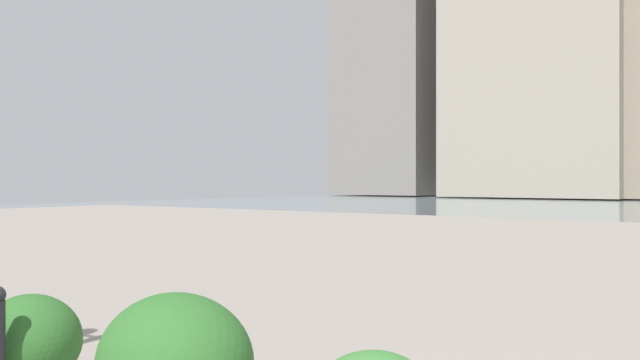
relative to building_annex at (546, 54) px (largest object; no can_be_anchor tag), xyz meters
The scene contains 3 objects.
building_annex is the anchor object (origin of this frame).
building_highrise 17.58m from the building_annex, ahead, with size 10.87×12.79×38.23m.
shrub_low 68.48m from the building_annex, 103.01° to the left, with size 0.84×0.76×0.71m.
Camera 1 is at (-0.33, 1.72, 1.60)m, focal length 37.42 mm.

